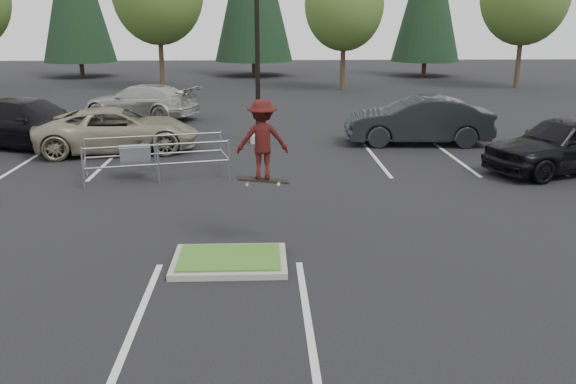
{
  "coord_description": "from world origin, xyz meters",
  "views": [
    {
      "loc": [
        0.68,
        -11.03,
        4.6
      ],
      "look_at": [
        1.2,
        1.5,
        1.01
      ],
      "focal_mm": 38.0,
      "sensor_mm": 36.0,
      "label": 1
    }
  ],
  "objects_px": {
    "light_pole": "(257,19)",
    "car_r_black": "(566,144)",
    "decid_c": "(344,8)",
    "car_l_black": "(26,123)",
    "car_l_tan": "(117,130)",
    "car_r_charc": "(418,121)",
    "cart_corral": "(140,154)",
    "skateboarder": "(262,140)",
    "car_far_silver": "(142,102)"
  },
  "relations": [
    {
      "from": "decid_c",
      "to": "car_l_black",
      "type": "relative_size",
      "value": 1.37
    },
    {
      "from": "cart_corral",
      "to": "car_l_tan",
      "type": "distance_m",
      "value": 4.12
    },
    {
      "from": "decid_c",
      "to": "car_l_black",
      "type": "bearing_deg",
      "value": -127.35
    },
    {
      "from": "car_l_tan",
      "to": "light_pole",
      "type": "bearing_deg",
      "value": -83.5
    },
    {
      "from": "cart_corral",
      "to": "skateboarder",
      "type": "bearing_deg",
      "value": -70.83
    },
    {
      "from": "decid_c",
      "to": "cart_corral",
      "type": "height_order",
      "value": "decid_c"
    },
    {
      "from": "light_pole",
      "to": "car_l_black",
      "type": "bearing_deg",
      "value": -176.63
    },
    {
      "from": "car_r_charc",
      "to": "car_r_black",
      "type": "xyz_separation_m",
      "value": [
        3.5,
        -4.5,
        -0.01
      ]
    },
    {
      "from": "car_l_tan",
      "to": "cart_corral",
      "type": "bearing_deg",
      "value": -168.03
    },
    {
      "from": "car_l_tan",
      "to": "car_r_black",
      "type": "relative_size",
      "value": 1.09
    },
    {
      "from": "light_pole",
      "to": "skateboarder",
      "type": "height_order",
      "value": "light_pole"
    },
    {
      "from": "car_l_tan",
      "to": "car_r_black",
      "type": "bearing_deg",
      "value": -113.61
    },
    {
      "from": "decid_c",
      "to": "car_r_black",
      "type": "distance_m",
      "value": 23.59
    },
    {
      "from": "car_r_black",
      "to": "car_far_silver",
      "type": "xyz_separation_m",
      "value": [
        -15.0,
        11.0,
        -0.08
      ]
    },
    {
      "from": "light_pole",
      "to": "skateboarder",
      "type": "bearing_deg",
      "value": -89.16
    },
    {
      "from": "decid_c",
      "to": "car_r_charc",
      "type": "height_order",
      "value": "decid_c"
    },
    {
      "from": "cart_corral",
      "to": "car_l_black",
      "type": "height_order",
      "value": "car_l_black"
    },
    {
      "from": "decid_c",
      "to": "cart_corral",
      "type": "xyz_separation_m",
      "value": [
        -8.95,
        -23.13,
        -4.51
      ]
    },
    {
      "from": "car_l_tan",
      "to": "car_r_black",
      "type": "distance_m",
      "value": 14.92
    },
    {
      "from": "car_l_black",
      "to": "car_r_charc",
      "type": "distance_m",
      "value": 14.5
    },
    {
      "from": "car_r_black",
      "to": "cart_corral",
      "type": "bearing_deg",
      "value": -107.84
    },
    {
      "from": "skateboarder",
      "to": "car_far_silver",
      "type": "xyz_separation_m",
      "value": [
        -5.66,
        17.0,
        -1.45
      ]
    },
    {
      "from": "car_far_silver",
      "to": "car_l_tan",
      "type": "bearing_deg",
      "value": 24.55
    },
    {
      "from": "cart_corral",
      "to": "car_r_charc",
      "type": "xyz_separation_m",
      "value": [
        9.46,
        4.8,
        0.15
      ]
    },
    {
      "from": "light_pole",
      "to": "car_r_black",
      "type": "bearing_deg",
      "value": -27.76
    },
    {
      "from": "cart_corral",
      "to": "car_r_black",
      "type": "distance_m",
      "value": 12.96
    },
    {
      "from": "car_r_charc",
      "to": "light_pole",
      "type": "bearing_deg",
      "value": -91.46
    },
    {
      "from": "cart_corral",
      "to": "skateboarder",
      "type": "xyz_separation_m",
      "value": [
        3.62,
        -5.7,
        1.51
      ]
    },
    {
      "from": "skateboarder",
      "to": "car_far_silver",
      "type": "distance_m",
      "value": 17.98
    },
    {
      "from": "car_r_charc",
      "to": "decid_c",
      "type": "bearing_deg",
      "value": -175.11
    },
    {
      "from": "car_r_charc",
      "to": "skateboarder",
      "type": "bearing_deg",
      "value": -25.78
    },
    {
      "from": "car_far_silver",
      "to": "car_l_black",
      "type": "bearing_deg",
      "value": -4.05
    },
    {
      "from": "skateboarder",
      "to": "car_r_charc",
      "type": "relative_size",
      "value": 0.32
    },
    {
      "from": "car_l_black",
      "to": "car_r_black",
      "type": "relative_size",
      "value": 1.19
    },
    {
      "from": "car_l_tan",
      "to": "car_l_black",
      "type": "bearing_deg",
      "value": 64.45
    },
    {
      "from": "car_l_black",
      "to": "car_r_black",
      "type": "xyz_separation_m",
      "value": [
        18.0,
        -4.5,
        -0.01
      ]
    },
    {
      "from": "skateboarder",
      "to": "car_l_black",
      "type": "xyz_separation_m",
      "value": [
        -8.66,
        10.5,
        -1.36
      ]
    },
    {
      "from": "car_r_charc",
      "to": "car_far_silver",
      "type": "distance_m",
      "value": 13.21
    },
    {
      "from": "cart_corral",
      "to": "car_r_black",
      "type": "relative_size",
      "value": 0.85
    },
    {
      "from": "skateboarder",
      "to": "car_l_tan",
      "type": "height_order",
      "value": "skateboarder"
    },
    {
      "from": "cart_corral",
      "to": "car_l_tan",
      "type": "xyz_separation_m",
      "value": [
        -1.54,
        3.82,
        0.04
      ]
    },
    {
      "from": "decid_c",
      "to": "car_far_silver",
      "type": "relative_size",
      "value": 1.51
    },
    {
      "from": "decid_c",
      "to": "skateboarder",
      "type": "relative_size",
      "value": 4.84
    },
    {
      "from": "cart_corral",
      "to": "light_pole",
      "type": "bearing_deg",
      "value": 43.6
    },
    {
      "from": "light_pole",
      "to": "car_far_silver",
      "type": "bearing_deg",
      "value": 132.51
    },
    {
      "from": "cart_corral",
      "to": "skateboarder",
      "type": "height_order",
      "value": "skateboarder"
    },
    {
      "from": "car_l_tan",
      "to": "car_l_black",
      "type": "distance_m",
      "value": 3.64
    },
    {
      "from": "cart_corral",
      "to": "car_r_black",
      "type": "bearing_deg",
      "value": -11.93
    },
    {
      "from": "light_pole",
      "to": "car_far_silver",
      "type": "relative_size",
      "value": 1.83
    },
    {
      "from": "car_r_black",
      "to": "car_l_black",
      "type": "bearing_deg",
      "value": -123.21
    }
  ]
}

